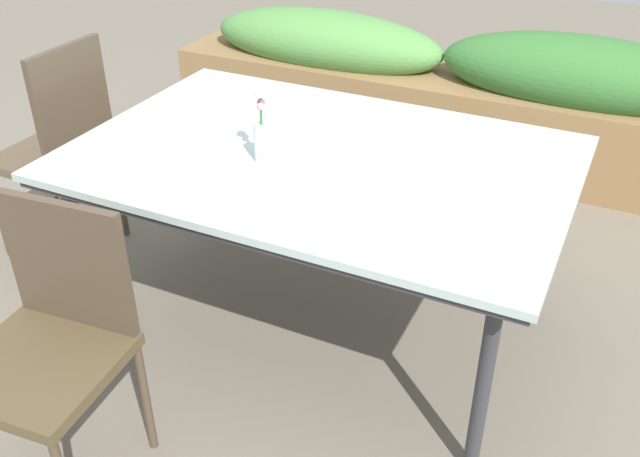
# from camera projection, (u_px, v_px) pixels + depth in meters

# --- Properties ---
(ground_plane) EXTENTS (12.00, 12.00, 0.00)m
(ground_plane) POSITION_uv_depth(u_px,v_px,m) (296.00, 325.00, 2.92)
(ground_plane) COLOR #756B5B
(dining_table) EXTENTS (1.78, 1.18, 0.77)m
(dining_table) POSITION_uv_depth(u_px,v_px,m) (320.00, 166.00, 2.57)
(dining_table) COLOR #B2C6C1
(dining_table) RESTS_ON ground
(chair_near_left) EXTENTS (0.47, 0.47, 0.91)m
(chair_near_left) POSITION_uv_depth(u_px,v_px,m) (51.00, 334.00, 2.08)
(chair_near_left) COLOR brown
(chair_near_left) RESTS_ON ground
(chair_end_left) EXTENTS (0.43, 0.43, 1.00)m
(chair_end_left) POSITION_uv_depth(u_px,v_px,m) (61.00, 142.00, 3.12)
(chair_end_left) COLOR brown
(chair_end_left) RESTS_ON ground
(flower_vase) EXTENTS (0.05, 0.05, 0.28)m
(flower_vase) POSITION_uv_depth(u_px,v_px,m) (261.00, 131.00, 2.44)
(flower_vase) COLOR silver
(flower_vase) RESTS_ON dining_table
(planter_box) EXTENTS (3.28, 0.56, 0.80)m
(planter_box) POSITION_uv_depth(u_px,v_px,m) (443.00, 92.00, 4.12)
(planter_box) COLOR olive
(planter_box) RESTS_ON ground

